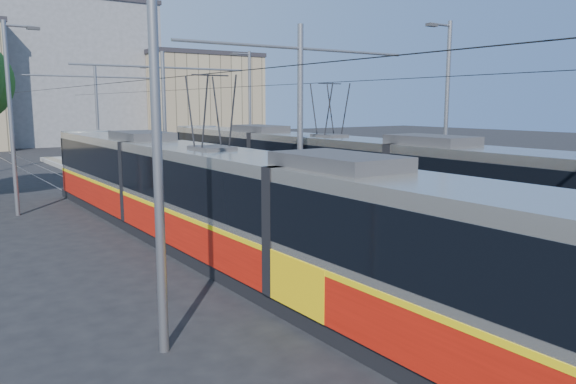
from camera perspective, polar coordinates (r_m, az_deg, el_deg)
ground at (r=14.41m, az=20.46°, el=-10.52°), size 160.00×160.00×0.00m
platform at (r=27.49m, az=-9.82°, el=-0.64°), size 4.00×50.00×0.30m
tactile_strip_left at (r=26.90m, az=-12.63°, el=-0.60°), size 0.70×50.00×0.01m
tactile_strip_right at (r=28.09m, az=-7.14°, el=-0.06°), size 0.70×50.00×0.01m
rails at (r=27.51m, az=-9.81°, el=-0.92°), size 8.71×70.00×0.03m
tram_left at (r=17.30m, az=-7.63°, el=-0.98°), size 2.43×29.76×5.50m
tram_right at (r=23.95m, az=4.17°, el=2.19°), size 2.43×27.81×5.50m
catenary at (r=24.56m, az=-7.27°, el=8.54°), size 9.20×70.00×7.00m
street_lamps at (r=30.80m, az=-13.17°, el=7.81°), size 15.18×38.22×8.00m
shelter at (r=24.71m, az=-6.59°, el=1.37°), size 0.69×1.03×2.16m
building_centre at (r=73.80m, az=-21.37°, el=11.17°), size 18.36×14.28×16.61m
building_right at (r=72.73m, az=-9.19°, el=9.46°), size 14.28×10.20×10.92m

